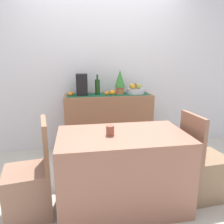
{
  "coord_description": "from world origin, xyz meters",
  "views": [
    {
      "loc": [
        -0.43,
        -2.27,
        1.42
      ],
      "look_at": [
        0.02,
        0.38,
        0.76
      ],
      "focal_mm": 35.11,
      "sensor_mm": 36.0,
      "label": 1
    }
  ],
  "objects": [
    {
      "name": "coffee_cup",
      "position": [
        -0.13,
        -0.4,
        0.79
      ],
      "size": [
        0.08,
        0.08,
        0.09
      ],
      "primitive_type": "cylinder",
      "color": "#93513E",
      "rests_on": "dining_table"
    },
    {
      "name": "orange_loose_near_bowl",
      "position": [
        -0.5,
        0.88,
        0.93
      ],
      "size": [
        0.07,
        0.07,
        0.07
      ],
      "primitive_type": "sphere",
      "color": "orange",
      "rests_on": "sideboard_console"
    },
    {
      "name": "apple_right",
      "position": [
        0.49,
        1.01,
        1.01
      ],
      "size": [
        0.06,
        0.06,
        0.06
      ],
      "primitive_type": "sphere",
      "color": "red",
      "rests_on": "fruit_bowl"
    },
    {
      "name": "wine_bottle",
      "position": [
        -0.11,
        0.92,
        1.01
      ],
      "size": [
        0.07,
        0.07,
        0.3
      ],
      "color": "#1D4018",
      "rests_on": "sideboard_console"
    },
    {
      "name": "dining_table",
      "position": [
        -0.01,
        -0.39,
        0.37
      ],
      "size": [
        1.2,
        0.71,
        0.74
      ],
      "primitive_type": "cube",
      "color": "#976350",
      "rests_on": "ground"
    },
    {
      "name": "apple_rear",
      "position": [
        0.51,
        0.87,
        1.02
      ],
      "size": [
        0.08,
        0.08,
        0.08
      ],
      "primitive_type": "sphere",
      "color": "#95A840",
      "rests_on": "fruit_bowl"
    },
    {
      "name": "ground_plane",
      "position": [
        0.0,
        0.0,
        -0.01
      ],
      "size": [
        6.4,
        6.4,
        0.02
      ],
      "primitive_type": "cube",
      "color": "beige",
      "rests_on": "ground"
    },
    {
      "name": "coffee_maker",
      "position": [
        -0.33,
        0.92,
        1.05
      ],
      "size": [
        0.16,
        0.18,
        0.31
      ],
      "primitive_type": "cube",
      "color": "black",
      "rests_on": "sideboard_console"
    },
    {
      "name": "orange_loose_end",
      "position": [
        0.02,
        0.85,
        0.93
      ],
      "size": [
        0.07,
        0.07,
        0.07
      ],
      "primitive_type": "sphere",
      "color": "orange",
      "rests_on": "sideboard_console"
    },
    {
      "name": "potted_plant",
      "position": [
        0.23,
        0.92,
        1.09
      ],
      "size": [
        0.16,
        0.16,
        0.36
      ],
      "color": "#B56640",
      "rests_on": "sideboard_console"
    },
    {
      "name": "chair_near_window",
      "position": [
        -0.88,
        -0.38,
        0.27
      ],
      "size": [
        0.46,
        0.46,
        0.9
      ],
      "color": "#8B644F",
      "rests_on": "ground"
    },
    {
      "name": "sideboard_console",
      "position": [
        0.05,
        0.92,
        0.45
      ],
      "size": [
        1.3,
        0.42,
        0.9
      ],
      "primitive_type": "cube",
      "color": "#946547",
      "rests_on": "ground"
    },
    {
      "name": "apple_center",
      "position": [
        0.42,
        0.97,
        1.01
      ],
      "size": [
        0.07,
        0.07,
        0.07
      ],
      "primitive_type": "sphere",
      "color": "gold",
      "rests_on": "fruit_bowl"
    },
    {
      "name": "apple_front",
      "position": [
        0.42,
        0.87,
        1.02
      ],
      "size": [
        0.08,
        0.08,
        0.08
      ],
      "primitive_type": "sphere",
      "color": "gold",
      "rests_on": "fruit_bowl"
    },
    {
      "name": "apple_left",
      "position": [
        0.54,
        0.97,
        1.01
      ],
      "size": [
        0.07,
        0.07,
        0.07
      ],
      "primitive_type": "sphere",
      "color": "#87A938",
      "rests_on": "fruit_bowl"
    },
    {
      "name": "orange_loose_far",
      "position": [
        0.11,
        0.86,
        0.94
      ],
      "size": [
        0.08,
        0.08,
        0.08
      ],
      "primitive_type": "sphere",
      "color": "orange",
      "rests_on": "sideboard_console"
    },
    {
      "name": "chair_by_corner",
      "position": [
        0.85,
        -0.39,
        0.27
      ],
      "size": [
        0.43,
        0.43,
        0.9
      ],
      "color": "#84674D",
      "rests_on": "ground"
    },
    {
      "name": "fruit_bowl",
      "position": [
        0.48,
        0.92,
        0.94
      ],
      "size": [
        0.27,
        0.27,
        0.08
      ],
      "primitive_type": "cylinder",
      "color": "silver",
      "rests_on": "table_runner"
    },
    {
      "name": "table_runner",
      "position": [
        0.05,
        0.92,
        0.9
      ],
      "size": [
        1.22,
        0.32,
        0.01
      ],
      "primitive_type": "cube",
      "color": "#195639",
      "rests_on": "sideboard_console"
    },
    {
      "name": "room_wall_rear",
      "position": [
        0.0,
        1.18,
        1.35
      ],
      "size": [
        6.4,
        0.06,
        2.7
      ],
      "primitive_type": "cube",
      "color": "silver",
      "rests_on": "ground"
    }
  ]
}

